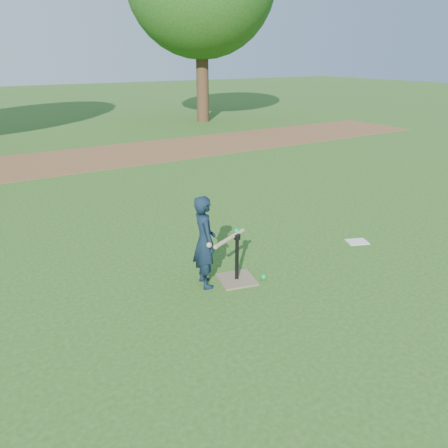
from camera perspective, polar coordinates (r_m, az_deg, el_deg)
ground at (r=5.63m, az=-1.06°, el=-6.45°), size 80.00×80.00×0.00m
dirt_strip at (r=12.34m, az=-19.31°, el=7.87°), size 24.00×3.00×0.01m
child at (r=5.13m, az=-2.55°, el=-2.33°), size 0.34×0.46×1.13m
wiffle_ball_ground at (r=5.48m, az=5.19°, el=-6.90°), size 0.08×0.08×0.08m
clipboard at (r=6.82m, az=17.00°, el=-2.23°), size 0.36×0.33×0.01m
batting_tee at (r=5.42m, az=1.68°, el=-6.32°), size 0.51×0.51×0.61m
swing_action at (r=5.15m, az=0.66°, el=-1.76°), size 0.61×0.30×0.09m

